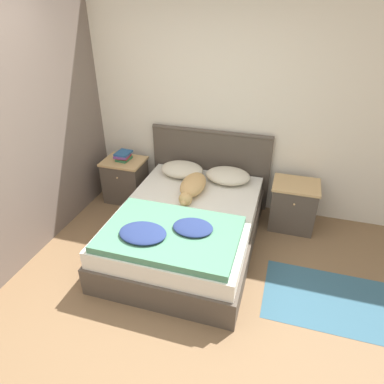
{
  "coord_description": "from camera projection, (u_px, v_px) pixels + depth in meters",
  "views": [
    {
      "loc": [
        1.05,
        -1.78,
        2.44
      ],
      "look_at": [
        0.13,
        1.26,
        0.58
      ],
      "focal_mm": 32.0,
      "sensor_mm": 36.0,
      "label": 1
    }
  ],
  "objects": [
    {
      "name": "ground_plane",
      "position": [
        136.0,
        317.0,
        2.97
      ],
      "size": [
        16.0,
        16.0,
        0.0
      ],
      "primitive_type": "plane",
      "color": "brown"
    },
    {
      "name": "wall_back",
      "position": [
        203.0,
        105.0,
        4.08
      ],
      "size": [
        9.0,
        0.06,
        2.55
      ],
      "color": "beige",
      "rests_on": "ground_plane"
    },
    {
      "name": "wall_side_left",
      "position": [
        44.0,
        122.0,
        3.54
      ],
      "size": [
        0.06,
        3.1,
        2.55
      ],
      "color": "#706056",
      "rests_on": "ground_plane"
    },
    {
      "name": "bed",
      "position": [
        187.0,
        228.0,
        3.7
      ],
      "size": [
        1.43,
        1.93,
        0.48
      ],
      "color": "#4C4238",
      "rests_on": "ground_plane"
    },
    {
      "name": "headboard",
      "position": [
        210.0,
        166.0,
        4.37
      ],
      "size": [
        1.51,
        0.06,
        1.0
      ],
      "color": "#4C4238",
      "rests_on": "ground_plane"
    },
    {
      "name": "nightstand_left",
      "position": [
        126.0,
        180.0,
        4.53
      ],
      "size": [
        0.52,
        0.43,
        0.57
      ],
      "color": "#4C4238",
      "rests_on": "ground_plane"
    },
    {
      "name": "nightstand_right",
      "position": [
        293.0,
        205.0,
        3.99
      ],
      "size": [
        0.52,
        0.43,
        0.57
      ],
      "color": "#4C4238",
      "rests_on": "ground_plane"
    },
    {
      "name": "pillow_left",
      "position": [
        182.0,
        169.0,
        4.2
      ],
      "size": [
        0.53,
        0.4,
        0.16
      ],
      "color": "beige",
      "rests_on": "bed"
    },
    {
      "name": "pillow_right",
      "position": [
        228.0,
        176.0,
        4.06
      ],
      "size": [
        0.53,
        0.4,
        0.16
      ],
      "color": "beige",
      "rests_on": "bed"
    },
    {
      "name": "quilt",
      "position": [
        169.0,
        233.0,
        3.15
      ],
      "size": [
        1.25,
        0.86,
        0.12
      ],
      "color": "#4C8466",
      "rests_on": "bed"
    },
    {
      "name": "dog",
      "position": [
        193.0,
        186.0,
        3.83
      ],
      "size": [
        0.27,
        0.73,
        0.18
      ],
      "color": "tan",
      "rests_on": "bed"
    },
    {
      "name": "book_stack",
      "position": [
        123.0,
        156.0,
        4.37
      ],
      "size": [
        0.2,
        0.23,
        0.11
      ],
      "color": "#337547",
      "rests_on": "nightstand_left"
    },
    {
      "name": "rug",
      "position": [
        328.0,
        300.0,
        3.14
      ],
      "size": [
        1.16,
        0.76,
        0.0
      ],
      "color": "#335B70",
      "rests_on": "ground_plane"
    }
  ]
}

